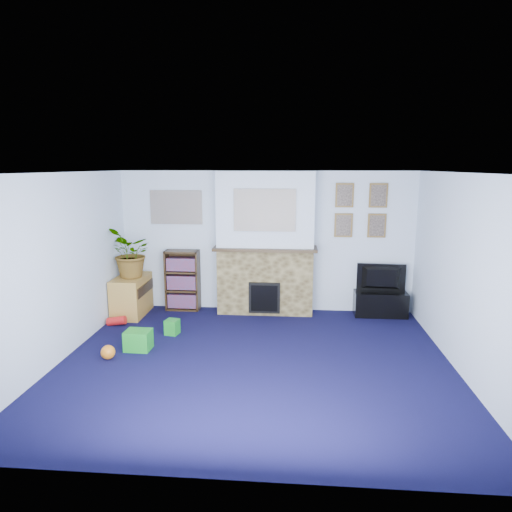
# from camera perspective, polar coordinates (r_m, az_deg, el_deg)

# --- Properties ---
(floor) EXTENTS (5.00, 4.50, 0.01)m
(floor) POSITION_cam_1_polar(r_m,az_deg,el_deg) (6.01, -0.13, -13.13)
(floor) COLOR black
(floor) RESTS_ON ground
(ceiling) EXTENTS (5.00, 4.50, 0.01)m
(ceiling) POSITION_cam_1_polar(r_m,az_deg,el_deg) (5.48, -0.14, 10.39)
(ceiling) COLOR white
(ceiling) RESTS_ON wall_back
(wall_back) EXTENTS (5.00, 0.04, 2.40)m
(wall_back) POSITION_cam_1_polar(r_m,az_deg,el_deg) (7.83, 1.27, 1.81)
(wall_back) COLOR silver
(wall_back) RESTS_ON ground
(wall_front) EXTENTS (5.00, 0.04, 2.40)m
(wall_front) POSITION_cam_1_polar(r_m,az_deg,el_deg) (3.49, -3.35, -10.33)
(wall_front) COLOR silver
(wall_front) RESTS_ON ground
(wall_left) EXTENTS (0.04, 4.50, 2.40)m
(wall_left) POSITION_cam_1_polar(r_m,az_deg,el_deg) (6.35, -23.26, -1.34)
(wall_left) COLOR silver
(wall_left) RESTS_ON ground
(wall_right) EXTENTS (0.04, 4.50, 2.40)m
(wall_right) POSITION_cam_1_polar(r_m,az_deg,el_deg) (5.96, 24.57, -2.21)
(wall_right) COLOR silver
(wall_right) RESTS_ON ground
(chimney_breast) EXTENTS (1.72, 0.50, 2.40)m
(chimney_breast) POSITION_cam_1_polar(r_m,az_deg,el_deg) (7.63, 1.18, 1.44)
(chimney_breast) COLOR brown
(chimney_breast) RESTS_ON ground
(collage_main) EXTENTS (1.00, 0.03, 0.68)m
(collage_main) POSITION_cam_1_polar(r_m,az_deg,el_deg) (7.34, 1.09, 5.75)
(collage_main) COLOR gray
(collage_main) RESTS_ON chimney_breast
(collage_left) EXTENTS (0.90, 0.03, 0.58)m
(collage_left) POSITION_cam_1_polar(r_m,az_deg,el_deg) (7.99, -9.95, 6.02)
(collage_left) COLOR gray
(collage_left) RESTS_ON wall_back
(portrait_tl) EXTENTS (0.30, 0.03, 0.40)m
(portrait_tl) POSITION_cam_1_polar(r_m,az_deg,el_deg) (7.75, 11.01, 7.46)
(portrait_tl) COLOR brown
(portrait_tl) RESTS_ON wall_back
(portrait_tr) EXTENTS (0.30, 0.03, 0.40)m
(portrait_tr) POSITION_cam_1_polar(r_m,az_deg,el_deg) (7.83, 15.05, 7.32)
(portrait_tr) COLOR brown
(portrait_tr) RESTS_ON wall_back
(portrait_bl) EXTENTS (0.30, 0.03, 0.40)m
(portrait_bl) POSITION_cam_1_polar(r_m,az_deg,el_deg) (7.80, 10.87, 3.80)
(portrait_bl) COLOR brown
(portrait_bl) RESTS_ON wall_back
(portrait_br) EXTENTS (0.30, 0.03, 0.40)m
(portrait_br) POSITION_cam_1_polar(r_m,az_deg,el_deg) (7.87, 14.86, 3.69)
(portrait_br) COLOR brown
(portrait_br) RESTS_ON wall_back
(tv_stand) EXTENTS (0.87, 0.36, 0.41)m
(tv_stand) POSITION_cam_1_polar(r_m,az_deg,el_deg) (7.96, 15.29, -5.65)
(tv_stand) COLOR black
(tv_stand) RESTS_ON ground
(television) EXTENTS (0.81, 0.16, 0.46)m
(television) POSITION_cam_1_polar(r_m,az_deg,el_deg) (7.87, 15.42, -2.71)
(television) COLOR black
(television) RESTS_ON tv_stand
(bookshelf) EXTENTS (0.58, 0.28, 1.05)m
(bookshelf) POSITION_cam_1_polar(r_m,az_deg,el_deg) (8.05, -9.14, -3.15)
(bookshelf) COLOR #2F2010
(bookshelf) RESTS_ON ground
(sideboard) EXTENTS (0.47, 0.84, 0.66)m
(sideboard) POSITION_cam_1_polar(r_m,az_deg,el_deg) (7.99, -15.29, -4.65)
(sideboard) COLOR #AF8338
(sideboard) RESTS_ON ground
(potted_plant) EXTENTS (0.88, 0.94, 0.83)m
(potted_plant) POSITION_cam_1_polar(r_m,az_deg,el_deg) (7.77, -15.34, 0.36)
(potted_plant) COLOR #26661E
(potted_plant) RESTS_ON sideboard
(mantel_clock) EXTENTS (0.11, 0.07, 0.15)m
(mantel_clock) POSITION_cam_1_polar(r_m,az_deg,el_deg) (7.58, 0.92, 1.65)
(mantel_clock) COLOR gold
(mantel_clock) RESTS_ON chimney_breast
(mantel_candle) EXTENTS (0.05, 0.05, 0.17)m
(mantel_candle) POSITION_cam_1_polar(r_m,az_deg,el_deg) (7.57, 3.52, 1.69)
(mantel_candle) COLOR #B2BFC6
(mantel_candle) RESTS_ON chimney_breast
(mantel_teddy) EXTENTS (0.14, 0.14, 0.14)m
(mantel_teddy) POSITION_cam_1_polar(r_m,az_deg,el_deg) (7.63, -2.81, 1.66)
(mantel_teddy) COLOR gray
(mantel_teddy) RESTS_ON chimney_breast
(mantel_can) EXTENTS (0.05, 0.05, 0.11)m
(mantel_can) POSITION_cam_1_polar(r_m,az_deg,el_deg) (7.57, 6.49, 1.49)
(mantel_can) COLOR #198C26
(mantel_can) RESTS_ON chimney_breast
(green_crate) EXTENTS (0.35, 0.28, 0.27)m
(green_crate) POSITION_cam_1_polar(r_m,az_deg,el_deg) (6.54, -14.50, -10.11)
(green_crate) COLOR #198C26
(green_crate) RESTS_ON ground
(toy_ball) EXTENTS (0.19, 0.19, 0.19)m
(toy_ball) POSITION_cam_1_polar(r_m,az_deg,el_deg) (6.37, -18.02, -11.39)
(toy_ball) COLOR orange
(toy_ball) RESTS_ON ground
(toy_block) EXTENTS (0.22, 0.22, 0.23)m
(toy_block) POSITION_cam_1_polar(r_m,az_deg,el_deg) (7.01, -10.43, -8.73)
(toy_block) COLOR #198C26
(toy_block) RESTS_ON ground
(toy_tube) EXTENTS (0.30, 0.13, 0.17)m
(toy_tube) POSITION_cam_1_polar(r_m,az_deg,el_deg) (7.60, -17.02, -7.77)
(toy_tube) COLOR red
(toy_tube) RESTS_ON ground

